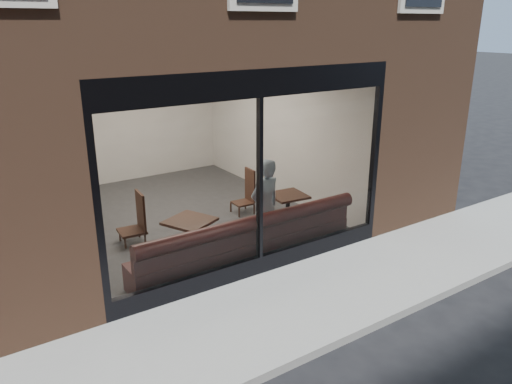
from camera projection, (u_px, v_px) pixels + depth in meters
ground at (349, 336)px, 6.39m from camera, size 120.00×120.00×0.00m
sidewalk_near at (301, 301)px, 7.17m from camera, size 40.00×2.00×0.01m
kerb_near at (352, 334)px, 6.33m from camera, size 40.00×0.10×0.12m
host_building_pier_right at (251, 104)px, 14.13m from camera, size 2.50×12.00×3.20m
host_building_backfill at (87, 102)px, 14.51m from camera, size 5.00×6.00×3.20m
cafe_floor at (179, 216)px, 10.31m from camera, size 6.00×6.00×0.00m
cafe_ceiling at (171, 57)px, 9.28m from camera, size 6.00×6.00×0.00m
cafe_wall_back at (122, 118)px, 12.15m from camera, size 5.00×0.00×5.00m
cafe_wall_left at (41, 159)px, 8.48m from camera, size 0.00×6.00×6.00m
cafe_wall_right at (277, 127)px, 11.11m from camera, size 0.00×6.00×6.00m
storefront_kick at (259, 264)px, 7.95m from camera, size 5.00×0.10×0.30m
storefront_header at (260, 83)px, 7.03m from camera, size 5.00×0.10×0.40m
storefront_mullion at (260, 181)px, 7.50m from camera, size 0.06×0.10×2.50m
storefront_glass at (261, 181)px, 7.47m from camera, size 4.80×0.00×4.80m
banquette at (246, 251)px, 8.24m from camera, size 4.00×0.55×0.45m
person at (265, 207)px, 8.47m from camera, size 0.66×0.49×1.68m
cafe_table_left at (190, 221)px, 8.12m from camera, size 0.92×0.92×0.04m
cafe_table_right at (288, 195)px, 9.32m from camera, size 0.70×0.70×0.04m
cafe_chair_left at (132, 231)px, 8.99m from camera, size 0.49×0.49×0.04m
cafe_chair_right at (242, 203)px, 10.39m from camera, size 0.38×0.38×0.04m
wall_poster at (51, 168)px, 8.11m from camera, size 0.02×0.60×0.79m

